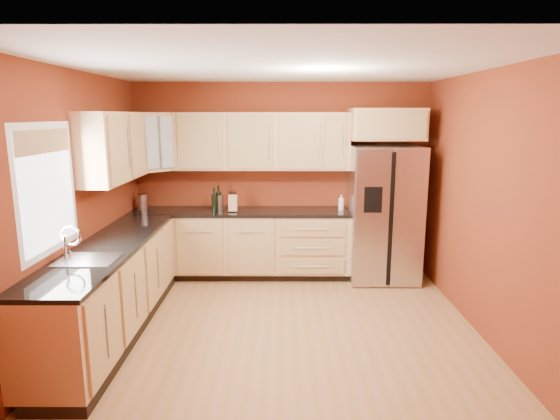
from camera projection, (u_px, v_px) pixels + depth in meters
name	position (u px, v px, depth m)	size (l,w,h in m)	color
floor	(281.00, 332.00, 4.75)	(4.00, 4.00, 0.00)	olive
ceiling	(281.00, 66.00, 4.24)	(4.00, 4.00, 0.00)	silver
wall_back	(281.00, 179.00, 6.46)	(4.00, 0.04, 2.60)	maroon
wall_front	(280.00, 278.00, 2.54)	(4.00, 0.04, 2.60)	maroon
wall_left	(74.00, 207.00, 4.50)	(0.04, 4.00, 2.60)	maroon
wall_right	(489.00, 207.00, 4.49)	(0.04, 4.00, 2.60)	maroon
base_cabinets_back	(241.00, 245.00, 6.34)	(2.90, 0.60, 0.88)	tan
base_cabinets_left	(111.00, 291.00, 4.67)	(0.60, 2.80, 0.88)	tan
countertop_back	(240.00, 212.00, 6.23)	(2.90, 0.62, 0.04)	black
countertop_left	(109.00, 247.00, 4.58)	(0.62, 2.80, 0.04)	black
upper_cabinets_back	(262.00, 141.00, 6.19)	(2.30, 0.33, 0.75)	tan
upper_cabinets_left	(113.00, 147.00, 5.11)	(0.33, 1.35, 0.75)	tan
corner_upper_cabinet	(152.00, 142.00, 6.03)	(0.62, 0.33, 0.75)	tan
over_fridge_cabinet	(386.00, 124.00, 6.01)	(0.92, 0.60, 0.40)	tan
refrigerator	(383.00, 214.00, 6.16)	(0.90, 0.75, 1.78)	#A8A8AC
window	(48.00, 189.00, 3.96)	(0.03, 0.90, 1.00)	white
sink_faucet	(86.00, 244.00, 4.06)	(0.50, 0.42, 0.30)	silver
canister_left	(143.00, 202.00, 6.24)	(0.13, 0.13, 0.21)	#A8A8AC
canister_right	(219.00, 202.00, 6.25)	(0.12, 0.12, 0.20)	#A8A8AC
wine_bottle_a	(219.00, 198.00, 6.23)	(0.07, 0.07, 0.33)	black
wine_bottle_b	(214.00, 200.00, 6.15)	(0.07, 0.07, 0.31)	black
knife_block	(233.00, 203.00, 6.14)	(0.11, 0.10, 0.22)	tan
soap_dispenser	(341.00, 203.00, 6.23)	(0.07, 0.07, 0.20)	white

